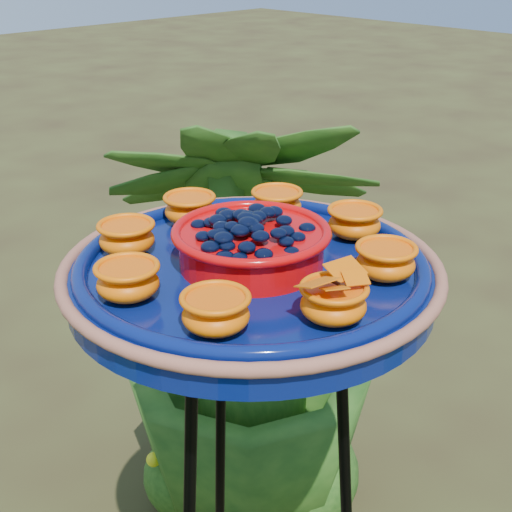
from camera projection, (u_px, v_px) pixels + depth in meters
name	position (u px, v px, depth m)	size (l,w,h in m)	color
tripod_stand	(252.00, 507.00, 1.14)	(0.46, 0.46, 0.97)	black
feeder_dish	(251.00, 266.00, 0.96)	(0.64, 0.64, 0.12)	#071352
shrub_back_right	(250.00, 328.00, 1.72)	(0.62, 0.62, 1.11)	#1A4412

